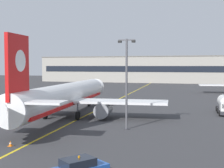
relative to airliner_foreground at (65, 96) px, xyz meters
name	(u,v)px	position (x,y,z in m)	size (l,w,h in m)	color
ground_plane	(31,134)	(1.32, -12.55, -3.37)	(400.00, 400.00, 0.00)	#353538
taxiway_centreline	(107,105)	(1.32, 17.45, -3.37)	(0.30, 180.00, 0.01)	yellow
airliner_foreground	(65,96)	(0.00, 0.00, 0.00)	(32.33, 41.51, 11.65)	white
apron_lamp_post	(127,82)	(11.54, -6.17, 2.75)	(2.24, 0.90, 11.66)	#515156
safety_cone_by_nose_gear	(101,105)	(0.84, 15.19, -3.11)	(0.44, 0.44, 0.55)	orange
safety_cone_by_tail	(10,144)	(2.32, -18.09, -3.11)	(0.44, 0.44, 0.55)	orange
terminal_building	(159,69)	(-1.35, 109.02, 3.04)	(120.47, 12.40, 12.80)	#9E998E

